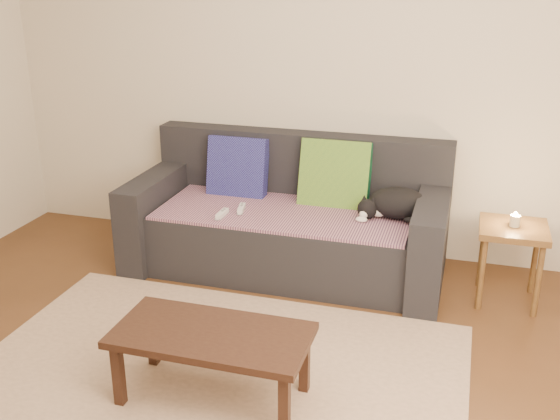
{
  "coord_description": "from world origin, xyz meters",
  "views": [
    {
      "loc": [
        1.13,
        -2.42,
        1.96
      ],
      "look_at": [
        0.05,
        1.2,
        0.55
      ],
      "focal_mm": 42.0,
      "sensor_mm": 36.0,
      "label": 1
    }
  ],
  "objects_px": {
    "cat": "(395,204)",
    "sofa": "(289,224)",
    "coffee_table": "(212,341)",
    "wii_remote_a": "(222,214)",
    "side_table": "(512,240)",
    "wii_remote_b": "(241,208)"
  },
  "relations": [
    {
      "from": "cat",
      "to": "coffee_table",
      "type": "height_order",
      "value": "cat"
    },
    {
      "from": "cat",
      "to": "coffee_table",
      "type": "distance_m",
      "value": 1.68
    },
    {
      "from": "coffee_table",
      "to": "wii_remote_a",
      "type": "bearing_deg",
      "value": 109.02
    },
    {
      "from": "sofa",
      "to": "coffee_table",
      "type": "distance_m",
      "value": 1.55
    },
    {
      "from": "side_table",
      "to": "wii_remote_a",
      "type": "bearing_deg",
      "value": -173.76
    },
    {
      "from": "wii_remote_a",
      "to": "sofa",
      "type": "bearing_deg",
      "value": -49.71
    },
    {
      "from": "sofa",
      "to": "wii_remote_a",
      "type": "distance_m",
      "value": 0.49
    },
    {
      "from": "sofa",
      "to": "wii_remote_a",
      "type": "xyz_separation_m",
      "value": [
        -0.36,
        -0.3,
        0.15
      ]
    },
    {
      "from": "wii_remote_a",
      "to": "coffee_table",
      "type": "height_order",
      "value": "wii_remote_a"
    },
    {
      "from": "wii_remote_b",
      "to": "sofa",
      "type": "bearing_deg",
      "value": -69.3
    },
    {
      "from": "wii_remote_a",
      "to": "wii_remote_b",
      "type": "xyz_separation_m",
      "value": [
        0.09,
        0.13,
        0.0
      ]
    },
    {
      "from": "wii_remote_a",
      "to": "side_table",
      "type": "distance_m",
      "value": 1.81
    },
    {
      "from": "coffee_table",
      "to": "cat",
      "type": "bearing_deg",
      "value": 67.14
    },
    {
      "from": "cat",
      "to": "side_table",
      "type": "relative_size",
      "value": 0.94
    },
    {
      "from": "cat",
      "to": "side_table",
      "type": "height_order",
      "value": "cat"
    },
    {
      "from": "sofa",
      "to": "wii_remote_a",
      "type": "bearing_deg",
      "value": -140.39
    },
    {
      "from": "wii_remote_a",
      "to": "side_table",
      "type": "xyz_separation_m",
      "value": [
        1.8,
        0.2,
        -0.04
      ]
    },
    {
      "from": "cat",
      "to": "wii_remote_a",
      "type": "bearing_deg",
      "value": -154.63
    },
    {
      "from": "wii_remote_b",
      "to": "side_table",
      "type": "distance_m",
      "value": 1.71
    },
    {
      "from": "cat",
      "to": "sofa",
      "type": "bearing_deg",
      "value": -170.58
    },
    {
      "from": "coffee_table",
      "to": "wii_remote_b",
      "type": "bearing_deg",
      "value": 104.02
    },
    {
      "from": "wii_remote_b",
      "to": "side_table",
      "type": "height_order",
      "value": "side_table"
    }
  ]
}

